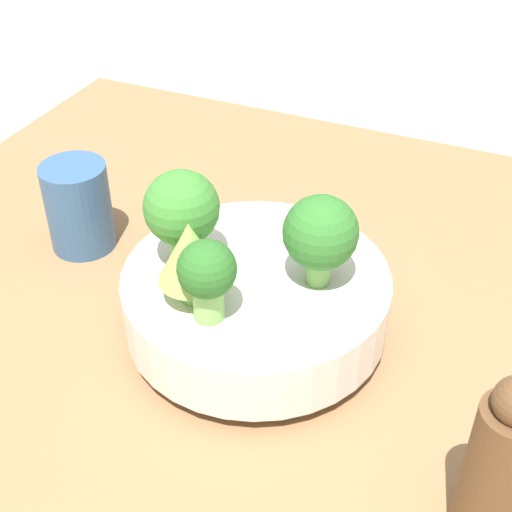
% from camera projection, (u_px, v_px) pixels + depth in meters
% --- Properties ---
extents(ground_plane, '(6.00, 6.00, 0.00)m').
position_uv_depth(ground_plane, '(214.00, 379.00, 0.65)').
color(ground_plane, beige).
extents(table, '(0.93, 0.85, 0.03)m').
position_uv_depth(table, '(213.00, 366.00, 0.64)').
color(table, olive).
rests_on(table, ground_plane).
extents(bowl, '(0.23, 0.23, 0.07)m').
position_uv_depth(bowl, '(256.00, 300.00, 0.62)').
color(bowl, silver).
rests_on(bowl, table).
extents(broccoli_floret_left, '(0.05, 0.05, 0.07)m').
position_uv_depth(broccoli_floret_left, '(207.00, 274.00, 0.54)').
color(broccoli_floret_left, '#7AB256').
rests_on(broccoli_floret_left, bowl).
extents(romanesco_piece_far, '(0.05, 0.05, 0.07)m').
position_uv_depth(romanesco_piece_far, '(190.00, 254.00, 0.55)').
color(romanesco_piece_far, '#7AB256').
rests_on(romanesco_piece_far, bowl).
extents(broccoli_floret_front, '(0.06, 0.06, 0.08)m').
position_uv_depth(broccoli_floret_front, '(321.00, 234.00, 0.57)').
color(broccoli_floret_front, '#6BA34C').
rests_on(broccoli_floret_front, bowl).
extents(broccoli_floret_back, '(0.06, 0.06, 0.09)m').
position_uv_depth(broccoli_floret_back, '(182.00, 211.00, 0.59)').
color(broccoli_floret_back, '#609347').
rests_on(broccoli_floret_back, bowl).
extents(cup, '(0.07, 0.07, 0.09)m').
position_uv_depth(cup, '(79.00, 207.00, 0.73)').
color(cup, '#33567F').
rests_on(cup, table).
extents(pepper_mill, '(0.04, 0.04, 0.14)m').
position_uv_depth(pepper_mill, '(498.00, 465.00, 0.45)').
color(pepper_mill, brown).
rests_on(pepper_mill, table).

